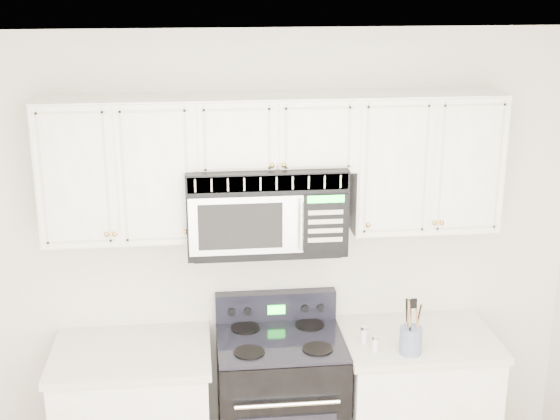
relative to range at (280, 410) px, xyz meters
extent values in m
cube|color=silver|center=(-0.02, -1.45, 2.12)|extent=(3.50, 3.50, 0.01)
cube|color=beige|center=(-0.02, 0.30, 0.82)|extent=(3.50, 0.01, 2.60)
cube|color=beige|center=(-0.82, -0.02, 0.42)|extent=(0.86, 0.65, 0.04)
cube|color=white|center=(0.78, -0.02, -0.04)|extent=(0.82, 0.63, 0.88)
cube|color=beige|center=(0.78, -0.02, 0.42)|extent=(0.86, 0.65, 0.04)
cube|color=black|center=(0.00, 0.00, -0.02)|extent=(0.70, 0.60, 0.92)
cylinder|color=white|center=(0.00, -0.33, 0.24)|extent=(0.55, 0.02, 0.02)
cube|color=black|center=(0.00, 0.00, 0.44)|extent=(0.70, 0.60, 0.02)
cube|color=black|center=(0.00, 0.26, 0.53)|extent=(0.70, 0.08, 0.18)
cube|color=#14FA2B|center=(0.00, 0.21, 0.53)|extent=(0.10, 0.00, 0.06)
cube|color=white|center=(-0.84, 0.13, 1.41)|extent=(0.80, 0.33, 0.75)
cube|color=white|center=(0.80, 0.13, 1.41)|extent=(0.80, 0.33, 0.75)
cube|color=white|center=(-0.02, 0.13, 1.59)|extent=(0.84, 0.33, 0.39)
sphere|color=#B9893B|center=(-0.86, -0.06, 1.12)|extent=(0.03, 0.03, 0.03)
sphere|color=#B9893B|center=(-0.50, -0.06, 1.12)|extent=(0.03, 0.03, 0.03)
sphere|color=#B9893B|center=(0.46, -0.06, 1.12)|extent=(0.03, 0.03, 0.03)
sphere|color=#B9893B|center=(0.82, -0.06, 1.12)|extent=(0.03, 0.03, 0.03)
sphere|color=#B9893B|center=(-0.05, -0.06, 1.46)|extent=(0.03, 0.03, 0.03)
sphere|color=#B9893B|center=(0.01, -0.06, 1.46)|extent=(0.03, 0.03, 0.03)
cylinder|color=red|center=(-0.02, -0.06, 1.40)|extent=(0.01, 0.00, 0.11)
sphere|color=#B9893B|center=(-0.02, -0.06, 1.34)|extent=(0.04, 0.04, 0.04)
cube|color=black|center=(-0.07, 0.09, 1.20)|extent=(0.84, 0.42, 0.46)
cube|color=#BAB5A3|center=(-0.07, -0.12, 1.38)|extent=(0.82, 0.01, 0.08)
cube|color=silver|center=(-0.19, -0.13, 1.16)|extent=(0.59, 0.01, 0.31)
cube|color=black|center=(-0.22, -0.13, 1.16)|extent=(0.43, 0.01, 0.24)
cube|color=black|center=(0.22, -0.13, 1.16)|extent=(0.23, 0.01, 0.31)
cube|color=#14FA2B|center=(0.22, -0.13, 1.29)|extent=(0.19, 0.00, 0.04)
cylinder|color=white|center=(0.09, -0.16, 1.16)|extent=(0.02, 0.02, 0.26)
cylinder|color=slate|center=(0.68, -0.22, 0.51)|extent=(0.12, 0.12, 0.15)
cylinder|color=olive|center=(0.71, -0.22, 0.59)|extent=(0.01, 0.01, 0.26)
cylinder|color=black|center=(0.66, -0.19, 0.60)|extent=(0.01, 0.01, 0.28)
cylinder|color=olive|center=(0.66, -0.25, 0.61)|extent=(0.01, 0.01, 0.30)
cylinder|color=black|center=(0.71, -0.22, 0.59)|extent=(0.01, 0.01, 0.26)
cylinder|color=olive|center=(0.66, -0.19, 0.60)|extent=(0.01, 0.01, 0.28)
cylinder|color=black|center=(0.66, -0.25, 0.61)|extent=(0.01, 0.01, 0.30)
cylinder|color=olive|center=(0.71, -0.22, 0.59)|extent=(0.01, 0.01, 0.26)
cylinder|color=silver|center=(0.46, -0.08, 0.48)|extent=(0.04, 0.04, 0.08)
cylinder|color=white|center=(0.46, -0.08, 0.53)|extent=(0.04, 0.04, 0.02)
cylinder|color=silver|center=(0.49, -0.18, 0.47)|extent=(0.04, 0.04, 0.07)
cylinder|color=white|center=(0.49, -0.18, 0.52)|extent=(0.04, 0.04, 0.01)
camera|label=1|loc=(-0.43, -3.88, 2.42)|focal=50.00mm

